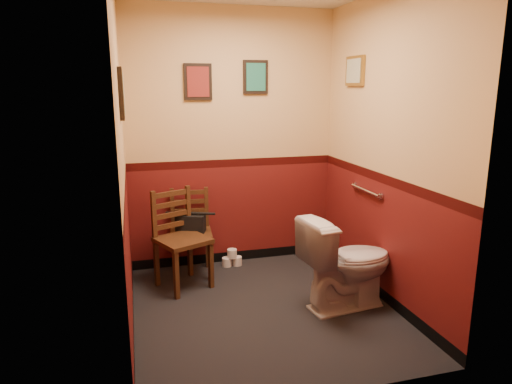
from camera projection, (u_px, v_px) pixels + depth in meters
floor at (264, 309)px, 3.99m from camera, size 2.20×2.40×0.00m
wall_back at (232, 140)px, 4.81m from camera, size 2.20×0.00×2.70m
wall_front at (324, 187)px, 2.56m from camera, size 2.20×0.00×2.70m
wall_left at (123, 162)px, 3.40m from camera, size 0.00×2.40×2.70m
wall_right at (385, 152)px, 3.97m from camera, size 0.00×2.40×2.70m
grab_bar at (366, 190)px, 4.28m from camera, size 0.05×0.56×0.06m
framed_print_back_a at (198, 82)px, 4.57m from camera, size 0.28×0.04×0.36m
framed_print_back_b at (256, 77)px, 4.71m from camera, size 0.26×0.04×0.34m
framed_print_left at (122, 94)px, 3.39m from camera, size 0.04×0.30×0.38m
framed_print_right at (355, 71)px, 4.37m from camera, size 0.04×0.34×0.28m
toilet at (347, 263)px, 3.96m from camera, size 0.88×0.57×0.81m
toilet_brush at (370, 295)px, 4.12m from camera, size 0.11×0.11×0.39m
chair_left at (180, 239)px, 4.38m from camera, size 0.58×0.58×0.95m
chair_right at (191, 233)px, 4.68m from camera, size 0.45×0.45×0.88m
handbag at (191, 223)px, 4.61m from camera, size 0.32×0.23×0.21m
tp_stack at (232, 259)px, 4.95m from camera, size 0.22×0.11×0.19m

